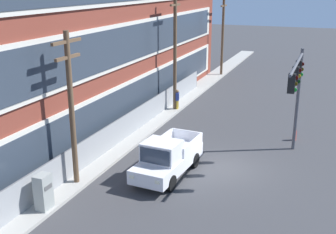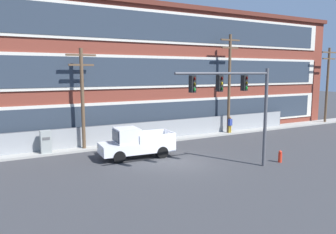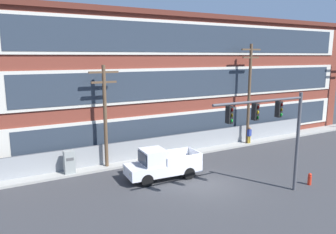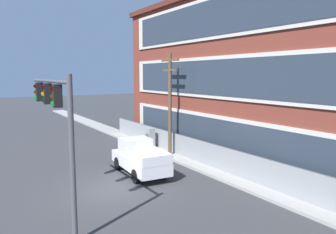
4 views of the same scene
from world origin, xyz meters
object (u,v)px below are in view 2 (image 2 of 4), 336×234
utility_pole_near_corner (82,95)px  fire_hydrant (280,156)px  pickup_truck_white (135,144)px  utility_pole_far_east (327,82)px  pedestrian_near_cabinet (230,124)px  utility_pole_midblock (229,81)px  electrical_cabinet (46,143)px  traffic_signal_mast (240,96)px

utility_pole_near_corner → fire_hydrant: bearing=-42.5°
utility_pole_near_corner → fire_hydrant: (10.28, -9.41, -3.77)m
pickup_truck_white → utility_pole_far_east: bearing=8.2°
pickup_truck_white → pedestrian_near_cabinet: 11.64m
pickup_truck_white → utility_pole_near_corner: 5.55m
utility_pole_midblock → fire_hydrant: (-3.29, -9.31, -4.63)m
electrical_cabinet → utility_pole_near_corner: bearing=3.4°
utility_pole_midblock → electrical_cabinet: utility_pole_midblock is taller
pedestrian_near_cabinet → utility_pole_far_east: bearing=0.4°
traffic_signal_mast → fire_hydrant: 5.46m
pedestrian_near_cabinet → fire_hydrant: bearing=-110.2°
pickup_truck_white → electrical_cabinet: (-5.24, 3.63, -0.09)m
electrical_cabinet → fire_hydrant: size_ratio=2.25×
pickup_truck_white → utility_pole_midblock: size_ratio=0.57×
utility_pole_near_corner → utility_pole_far_east: size_ratio=0.89×
electrical_cabinet → fire_hydrant: (13.00, -9.25, -0.50)m
utility_pole_near_corner → electrical_cabinet: utility_pole_near_corner is taller
pickup_truck_white → utility_pole_midblock: (11.05, 3.69, 4.05)m
utility_pole_far_east → pedestrian_near_cabinet: bearing=-179.6°
utility_pole_near_corner → pickup_truck_white: bearing=-56.4°
pickup_truck_white → utility_pole_midblock: bearing=18.5°
utility_pole_midblock → electrical_cabinet: (-16.29, -0.06, -4.14)m
pickup_truck_white → utility_pole_midblock: 12.33m
utility_pole_far_east → electrical_cabinet: utility_pole_far_east is taller
traffic_signal_mast → pickup_truck_white: 7.85m
utility_pole_near_corner → utility_pole_midblock: (13.57, -0.10, 0.86)m
utility_pole_midblock → utility_pole_far_east: (13.97, -0.11, -0.32)m
pedestrian_near_cabinet → electrical_cabinet: bearing=179.5°
utility_pole_near_corner → fire_hydrant: size_ratio=9.64×
utility_pole_near_corner → utility_pole_far_east: bearing=-0.4°
utility_pole_near_corner → fire_hydrant: 14.43m
utility_pole_far_east → fire_hydrant: (-17.26, -9.20, -4.31)m
utility_pole_near_corner → pedestrian_near_cabinet: 13.99m
utility_pole_midblock → pedestrian_near_cabinet: utility_pole_midblock is taller
utility_pole_far_east → fire_hydrant: size_ratio=10.87×
traffic_signal_mast → utility_pole_near_corner: (-6.64, 9.49, -0.30)m
traffic_signal_mast → utility_pole_far_east: 22.87m
utility_pole_far_east → traffic_signal_mast: bearing=-156.0°
utility_pole_midblock → electrical_cabinet: size_ratio=5.23×
utility_pole_midblock → fire_hydrant: bearing=-109.5°
traffic_signal_mast → pedestrian_near_cabinet: traffic_signal_mast is taller
utility_pole_midblock → pedestrian_near_cabinet: bearing=-75.7°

